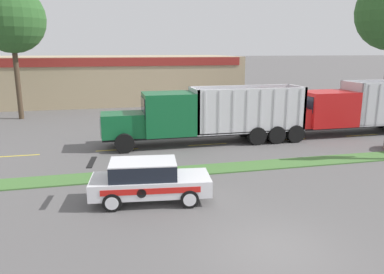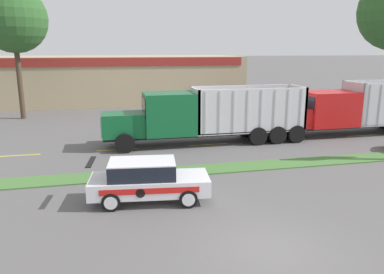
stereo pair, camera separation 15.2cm
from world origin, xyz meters
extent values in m
plane|color=#5B5959|center=(0.00, 0.00, 0.00)|extent=(600.00, 600.00, 0.00)
cube|color=#477538|center=(0.00, 7.47, 0.03)|extent=(120.00, 1.45, 0.06)
cube|color=yellow|center=(-9.30, 12.20, 0.00)|extent=(2.40, 0.14, 0.01)
cube|color=yellow|center=(-3.90, 12.20, 0.00)|extent=(2.40, 0.14, 0.01)
cube|color=yellow|center=(1.50, 12.20, 0.00)|extent=(2.40, 0.14, 0.01)
cube|color=yellow|center=(6.90, 12.20, 0.00)|extent=(2.40, 0.14, 0.01)
cube|color=yellow|center=(12.30, 12.20, 0.00)|extent=(2.40, 0.14, 0.01)
cube|color=black|center=(1.40, 12.57, 0.64)|extent=(12.27, 1.28, 0.18)
cube|color=#146033|center=(-3.51, 12.57, 1.40)|extent=(2.44, 1.92, 1.34)
cube|color=#B7B7BC|center=(-4.76, 12.57, 1.40)|extent=(0.06, 1.64, 1.14)
cube|color=#146033|center=(-0.82, 12.57, 1.95)|extent=(2.95, 2.34, 2.44)
cube|color=black|center=(-2.31, 12.57, 2.37)|extent=(0.04, 1.99, 1.10)
cylinder|color=silver|center=(0.76, 11.81, 2.70)|extent=(0.14, 0.14, 1.50)
cube|color=silver|center=(4.09, 12.57, 0.79)|extent=(6.87, 2.34, 0.12)
cube|color=silver|center=(0.74, 12.57, 2.09)|extent=(0.16, 2.34, 2.61)
cube|color=silver|center=(7.45, 12.57, 2.09)|extent=(0.16, 2.34, 2.61)
cube|color=silver|center=(4.09, 11.48, 2.09)|extent=(6.87, 0.16, 2.61)
cube|color=silver|center=(4.09, 13.66, 2.09)|extent=(6.87, 0.16, 2.61)
cube|color=#BCBCC1|center=(1.09, 11.38, 2.09)|extent=(0.10, 0.04, 2.48)
cube|color=#BCBCC1|center=(1.95, 11.38, 2.09)|extent=(0.10, 0.04, 2.48)
cube|color=#BCBCC1|center=(2.80, 11.38, 2.09)|extent=(0.10, 0.04, 2.48)
cube|color=#BCBCC1|center=(3.66, 11.38, 2.09)|extent=(0.10, 0.04, 2.48)
cube|color=#BCBCC1|center=(4.52, 11.38, 2.09)|extent=(0.10, 0.04, 2.48)
cube|color=#BCBCC1|center=(5.38, 11.38, 2.09)|extent=(0.10, 0.04, 2.48)
cube|color=#BCBCC1|center=(6.24, 11.38, 2.09)|extent=(0.10, 0.04, 2.48)
cube|color=#BCBCC1|center=(7.10, 11.38, 2.09)|extent=(0.10, 0.04, 2.48)
cylinder|color=black|center=(-3.51, 11.42, 0.55)|extent=(1.09, 0.30, 1.09)
cylinder|color=black|center=(-3.51, 13.72, 0.55)|extent=(1.09, 0.30, 1.09)
cylinder|color=black|center=(6.93, 11.42, 0.55)|extent=(1.09, 0.30, 1.09)
cylinder|color=black|center=(6.93, 13.72, 0.55)|extent=(1.09, 0.30, 1.09)
cylinder|color=black|center=(5.66, 11.42, 0.55)|extent=(1.09, 0.30, 1.09)
cylinder|color=black|center=(5.66, 13.72, 0.55)|extent=(1.09, 0.30, 1.09)
cylinder|color=black|center=(4.39, 11.42, 0.55)|extent=(1.09, 0.30, 1.09)
cylinder|color=black|center=(4.39, 13.72, 0.55)|extent=(1.09, 0.30, 1.09)
cube|color=black|center=(11.95, 12.84, 0.61)|extent=(12.57, 1.34, 0.18)
cube|color=red|center=(6.96, 12.84, 1.32)|extent=(2.59, 2.00, 1.23)
cube|color=#B7B7BC|center=(5.64, 12.84, 1.32)|extent=(0.06, 1.71, 1.05)
cube|color=red|center=(9.93, 12.84, 1.82)|extent=(3.35, 2.44, 2.24)
cube|color=black|center=(8.23, 12.84, 2.22)|extent=(0.04, 2.08, 1.01)
cylinder|color=silver|center=(11.70, 12.05, 2.55)|extent=(0.14, 0.14, 1.46)
cube|color=silver|center=(11.68, 12.84, 2.15)|extent=(0.16, 2.44, 2.77)
cube|color=silver|center=(14.92, 13.98, 2.15)|extent=(6.64, 0.16, 2.77)
cube|color=#B2B2B7|center=(12.01, 11.60, 2.15)|extent=(0.10, 0.04, 2.63)
cube|color=#B2B2B7|center=(12.84, 11.60, 2.15)|extent=(0.10, 0.04, 2.63)
cylinder|color=black|center=(6.96, 11.64, 0.52)|extent=(1.05, 0.30, 1.05)
cylinder|color=black|center=(6.96, 14.04, 0.52)|extent=(1.05, 0.30, 1.05)
cylinder|color=black|center=(15.18, 14.04, 0.52)|extent=(1.05, 0.30, 1.05)
cube|color=white|center=(-2.95, 4.37, 0.65)|extent=(4.64, 2.24, 0.62)
cube|color=black|center=(-3.22, 4.40, 1.26)|extent=(2.62, 1.80, 0.59)
cube|color=white|center=(-3.22, 4.40, 1.57)|extent=(2.62, 1.80, 0.04)
cube|color=black|center=(-5.07, 4.62, 1.61)|extent=(0.36, 1.40, 0.03)
cube|color=red|center=(-3.05, 3.50, 0.71)|extent=(3.55, 0.43, 0.22)
cylinder|color=black|center=(-3.39, 3.54, 0.65)|extent=(0.34, 0.05, 0.34)
cylinder|color=black|center=(-1.67, 3.39, 0.34)|extent=(0.70, 0.28, 0.68)
cylinder|color=silver|center=(-1.68, 3.28, 0.34)|extent=(0.47, 0.07, 0.48)
cylinder|color=black|center=(-1.48, 5.03, 0.34)|extent=(0.70, 0.28, 0.68)
cylinder|color=silver|center=(-1.46, 5.13, 0.34)|extent=(0.47, 0.07, 0.48)
cylinder|color=black|center=(-4.42, 3.72, 0.34)|extent=(0.70, 0.28, 0.68)
cylinder|color=silver|center=(-4.43, 3.61, 0.34)|extent=(0.47, 0.07, 0.48)
cylinder|color=black|center=(-4.23, 5.36, 0.34)|extent=(0.70, 0.28, 0.68)
cylinder|color=silver|center=(-4.22, 5.46, 0.34)|extent=(0.47, 0.07, 0.48)
cube|color=tan|center=(-3.78, 34.26, 2.45)|extent=(27.69, 12.00, 4.89)
cube|color=maroon|center=(-3.78, 28.21, 4.44)|extent=(26.30, 0.10, 0.80)
cylinder|color=#473828|center=(-11.23, 24.11, 3.25)|extent=(0.41, 0.41, 6.51)
sphere|color=#2D5B28|center=(-11.23, 24.11, 7.96)|extent=(5.28, 5.28, 5.28)
camera|label=1|loc=(-4.53, -9.00, 5.65)|focal=35.00mm
camera|label=2|loc=(-4.38, -9.04, 5.65)|focal=35.00mm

